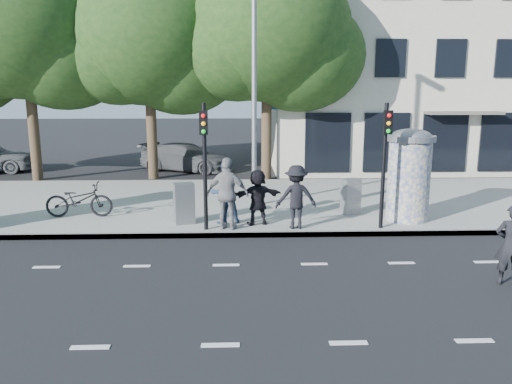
{
  "coord_description": "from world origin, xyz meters",
  "views": [
    {
      "loc": [
        0.31,
        -9.3,
        3.89
      ],
      "look_at": [
        0.75,
        3.5,
        1.25
      ],
      "focal_mm": 35.0,
      "sensor_mm": 36.0,
      "label": 1
    }
  ],
  "objects_px": {
    "ad_column_right": "(409,173)",
    "ped_e": "(228,194)",
    "ped_c": "(225,193)",
    "car_right": "(186,157)",
    "man_road": "(511,245)",
    "traffic_pole_far": "(385,153)",
    "cabinet_left": "(184,203)",
    "traffic_pole_near": "(205,154)",
    "street_lamp": "(254,60)",
    "cabinet_right": "(351,196)",
    "ped_f": "(258,197)",
    "ped_d": "(296,197)",
    "bicycle": "(79,200)"
  },
  "relations": [
    {
      "from": "ad_column_right",
      "to": "ped_e",
      "type": "distance_m",
      "value": 5.28
    },
    {
      "from": "ped_c",
      "to": "ped_e",
      "type": "distance_m",
      "value": 0.65
    },
    {
      "from": "car_right",
      "to": "man_road",
      "type": "bearing_deg",
      "value": -127.92
    },
    {
      "from": "traffic_pole_far",
      "to": "cabinet_left",
      "type": "xyz_separation_m",
      "value": [
        -5.45,
        0.72,
        -1.5
      ]
    },
    {
      "from": "car_right",
      "to": "ped_e",
      "type": "bearing_deg",
      "value": -144.84
    },
    {
      "from": "traffic_pole_far",
      "to": "cabinet_left",
      "type": "height_order",
      "value": "traffic_pole_far"
    },
    {
      "from": "car_right",
      "to": "cabinet_left",
      "type": "bearing_deg",
      "value": -150.92
    },
    {
      "from": "traffic_pole_near",
      "to": "street_lamp",
      "type": "distance_m",
      "value": 4.07
    },
    {
      "from": "ad_column_right",
      "to": "car_right",
      "type": "bearing_deg",
      "value": 126.41
    },
    {
      "from": "cabinet_right",
      "to": "ped_f",
      "type": "bearing_deg",
      "value": -178.95
    },
    {
      "from": "ped_f",
      "to": "man_road",
      "type": "xyz_separation_m",
      "value": [
        4.93,
        -4.25,
        -0.1
      ]
    },
    {
      "from": "cabinet_left",
      "to": "cabinet_right",
      "type": "height_order",
      "value": "cabinet_left"
    },
    {
      "from": "traffic_pole_near",
      "to": "ped_d",
      "type": "relative_size",
      "value": 1.95
    },
    {
      "from": "ad_column_right",
      "to": "ped_d",
      "type": "height_order",
      "value": "ad_column_right"
    },
    {
      "from": "ped_c",
      "to": "ad_column_right",
      "type": "bearing_deg",
      "value": 161.19
    },
    {
      "from": "traffic_pole_far",
      "to": "cabinet_right",
      "type": "height_order",
      "value": "traffic_pole_far"
    },
    {
      "from": "traffic_pole_near",
      "to": "car_right",
      "type": "xyz_separation_m",
      "value": [
        -1.65,
        11.0,
        -1.57
      ]
    },
    {
      "from": "ped_d",
      "to": "ad_column_right",
      "type": "bearing_deg",
      "value": -170.78
    },
    {
      "from": "ad_column_right",
      "to": "ped_f",
      "type": "bearing_deg",
      "value": -175.1
    },
    {
      "from": "bicycle",
      "to": "car_right",
      "type": "bearing_deg",
      "value": -14.59
    },
    {
      "from": "ped_e",
      "to": "ped_c",
      "type": "bearing_deg",
      "value": -65.77
    },
    {
      "from": "ped_d",
      "to": "ped_f",
      "type": "distance_m",
      "value": 1.12
    },
    {
      "from": "cabinet_right",
      "to": "traffic_pole_far",
      "type": "bearing_deg",
      "value": -93.96
    },
    {
      "from": "ped_d",
      "to": "cabinet_left",
      "type": "xyz_separation_m",
      "value": [
        -3.11,
        0.6,
        -0.29
      ]
    },
    {
      "from": "ped_d",
      "to": "traffic_pole_near",
      "type": "bearing_deg",
      "value": -1.51
    },
    {
      "from": "ad_column_right",
      "to": "man_road",
      "type": "bearing_deg",
      "value": -83.22
    },
    {
      "from": "ad_column_right",
      "to": "cabinet_right",
      "type": "xyz_separation_m",
      "value": [
        -1.49,
        0.76,
        -0.85
      ]
    },
    {
      "from": "man_road",
      "to": "traffic_pole_near",
      "type": "bearing_deg",
      "value": -10.22
    },
    {
      "from": "ped_c",
      "to": "ped_f",
      "type": "height_order",
      "value": "ped_c"
    },
    {
      "from": "ped_c",
      "to": "bicycle",
      "type": "bearing_deg",
      "value": -32.5
    },
    {
      "from": "traffic_pole_near",
      "to": "bicycle",
      "type": "xyz_separation_m",
      "value": [
        -3.87,
        1.57,
        -1.57
      ]
    },
    {
      "from": "ped_c",
      "to": "man_road",
      "type": "relative_size",
      "value": 1.05
    },
    {
      "from": "ad_column_right",
      "to": "ped_d",
      "type": "xyz_separation_m",
      "value": [
        -3.35,
        -0.79,
        -0.51
      ]
    },
    {
      "from": "man_road",
      "to": "bicycle",
      "type": "height_order",
      "value": "man_road"
    },
    {
      "from": "traffic_pole_far",
      "to": "ped_c",
      "type": "xyz_separation_m",
      "value": [
        -4.3,
        0.69,
        -1.2
      ]
    },
    {
      "from": "ped_c",
      "to": "bicycle",
      "type": "xyz_separation_m",
      "value": [
        -4.37,
        0.88,
        -0.36
      ]
    },
    {
      "from": "ped_c",
      "to": "cabinet_right",
      "type": "xyz_separation_m",
      "value": [
        3.8,
        0.98,
        -0.34
      ]
    },
    {
      "from": "ped_f",
      "to": "ped_c",
      "type": "bearing_deg",
      "value": -23.31
    },
    {
      "from": "bicycle",
      "to": "cabinet_left",
      "type": "bearing_deg",
      "value": -106.16
    },
    {
      "from": "ped_d",
      "to": "ped_f",
      "type": "bearing_deg",
      "value": -26.24
    },
    {
      "from": "street_lamp",
      "to": "bicycle",
      "type": "xyz_separation_m",
      "value": [
        -5.27,
        -1.27,
        -4.13
      ]
    },
    {
      "from": "ped_c",
      "to": "man_road",
      "type": "bearing_deg",
      "value": 121.84
    },
    {
      "from": "traffic_pole_near",
      "to": "cabinet_left",
      "type": "xyz_separation_m",
      "value": [
        -0.65,
        0.72,
        -1.5
      ]
    },
    {
      "from": "bicycle",
      "to": "car_right",
      "type": "height_order",
      "value": "car_right"
    },
    {
      "from": "ped_f",
      "to": "cabinet_left",
      "type": "relative_size",
      "value": 1.36
    },
    {
      "from": "bicycle",
      "to": "man_road",
      "type": "bearing_deg",
      "value": -118.68
    },
    {
      "from": "ad_column_right",
      "to": "ped_f",
      "type": "relative_size",
      "value": 1.68
    },
    {
      "from": "traffic_pole_near",
      "to": "cabinet_right",
      "type": "bearing_deg",
      "value": 21.12
    },
    {
      "from": "man_road",
      "to": "ped_e",
      "type": "bearing_deg",
      "value": -13.16
    },
    {
      "from": "traffic_pole_far",
      "to": "street_lamp",
      "type": "bearing_deg",
      "value": 140.12
    }
  ]
}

